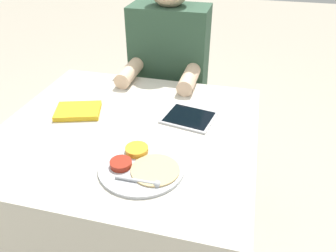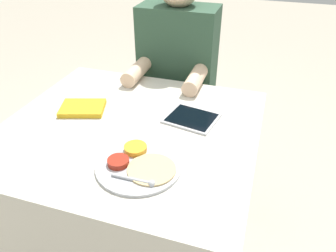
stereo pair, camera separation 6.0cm
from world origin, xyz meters
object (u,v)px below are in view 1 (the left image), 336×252
object	(u,v)px
person_diner	(169,97)
red_notebook	(78,111)
tablet_device	(189,117)
thali_tray	(141,165)

from	to	relation	value
person_diner	red_notebook	bearing A→B (deg)	-113.26
red_notebook	tablet_device	size ratio (longest dim) A/B	0.94
tablet_device	person_diner	distance (m)	0.55
thali_tray	tablet_device	size ratio (longest dim) A/B	1.27
red_notebook	tablet_device	xyz separation A→B (m)	(0.43, 0.07, -0.00)
red_notebook	person_diner	world-z (taller)	person_diner
thali_tray	person_diner	world-z (taller)	person_diner
tablet_device	thali_tray	bearing A→B (deg)	-105.32
red_notebook	tablet_device	world-z (taller)	red_notebook
tablet_device	person_diner	size ratio (longest dim) A/B	0.17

